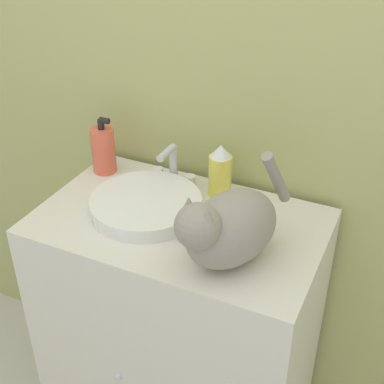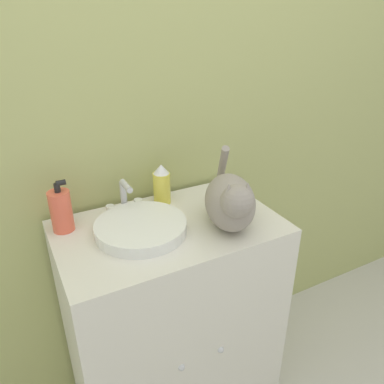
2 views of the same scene
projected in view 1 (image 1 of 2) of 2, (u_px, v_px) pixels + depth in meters
The scene contains 7 objects.
wall_back at pixel (223, 62), 1.47m from camera, with size 6.00×0.05×2.50m.
vanity_cabinet at pixel (181, 338), 1.67m from camera, with size 0.77×0.49×0.90m.
sink_basin at pixel (146, 204), 1.46m from camera, with size 0.31×0.31×0.04m.
faucet at pixel (172, 167), 1.57m from camera, with size 0.14×0.10×0.13m.
cat at pixel (228, 227), 1.24m from camera, with size 0.25×0.37×0.25m.
soap_bottle at pixel (103, 150), 1.62m from camera, with size 0.07×0.07×0.18m.
spray_bottle at pixel (220, 171), 1.51m from camera, with size 0.07×0.07×0.16m.
Camera 1 is at (0.53, -0.81, 1.72)m, focal length 50.00 mm.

